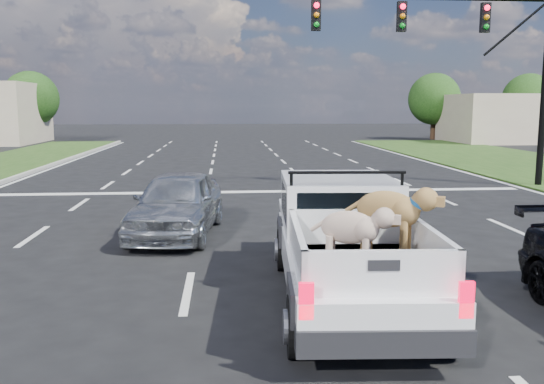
{
  "coord_description": "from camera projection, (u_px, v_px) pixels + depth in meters",
  "views": [
    {
      "loc": [
        -1.18,
        -8.31,
        2.75
      ],
      "look_at": [
        -0.32,
        2.0,
        1.19
      ],
      "focal_mm": 38.0,
      "sensor_mm": 36.0,
      "label": 1
    }
  ],
  "objects": [
    {
      "name": "ground",
      "position": [
        304.0,
        289.0,
        8.69
      ],
      "size": [
        160.0,
        160.0,
        0.0
      ],
      "primitive_type": "plane",
      "color": "black",
      "rests_on": "ground"
    },
    {
      "name": "road_markings",
      "position": [
        270.0,
        211.0,
        15.16
      ],
      "size": [
        17.75,
        60.0,
        0.01
      ],
      "color": "silver",
      "rests_on": "ground"
    },
    {
      "name": "traffic_signal",
      "position": [
        478.0,
        45.0,
        18.93
      ],
      "size": [
        9.11,
        0.31,
        7.0
      ],
      "color": "black",
      "rests_on": "ground"
    },
    {
      "name": "building_right",
      "position": [
        529.0,
        118.0,
        43.74
      ],
      "size": [
        12.0,
        7.0,
        3.6
      ],
      "primitive_type": "cube",
      "color": "#BEAE91",
      "rests_on": "ground"
    },
    {
      "name": "tree_far_c",
      "position": [
        31.0,
        99.0,
        44.34
      ],
      "size": [
        4.2,
        4.2,
        5.4
      ],
      "color": "#332114",
      "rests_on": "ground"
    },
    {
      "name": "tree_far_d",
      "position": [
        434.0,
        99.0,
        46.97
      ],
      "size": [
        4.2,
        4.2,
        5.4
      ],
      "color": "#332114",
      "rests_on": "ground"
    },
    {
      "name": "tree_far_e",
      "position": [
        528.0,
        99.0,
        47.63
      ],
      "size": [
        4.2,
        4.2,
        5.4
      ],
      "color": "#332114",
      "rests_on": "ground"
    },
    {
      "name": "pickup_truck",
      "position": [
        347.0,
        239.0,
        8.18
      ],
      "size": [
        2.1,
        5.02,
        1.84
      ],
      "rotation": [
        0.0,
        0.0,
        -0.06
      ],
      "color": "black",
      "rests_on": "ground"
    },
    {
      "name": "silver_sedan",
      "position": [
        177.0,
        203.0,
        12.32
      ],
      "size": [
        2.12,
        4.2,
        1.37
      ],
      "primitive_type": "imported",
      "rotation": [
        0.0,
        0.0,
        -0.13
      ],
      "color": "#B9BCC1",
      "rests_on": "ground"
    }
  ]
}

